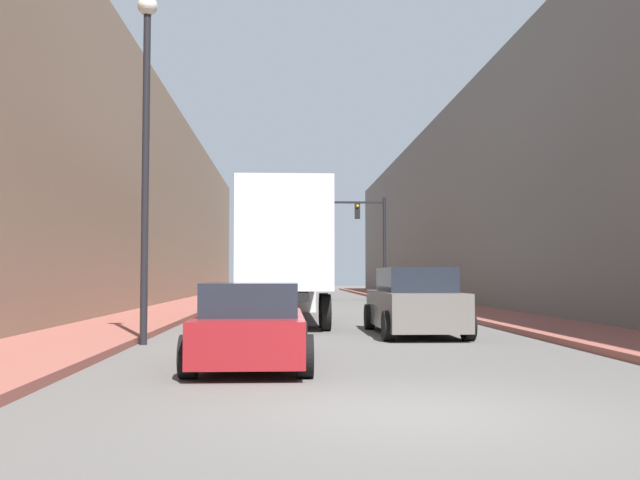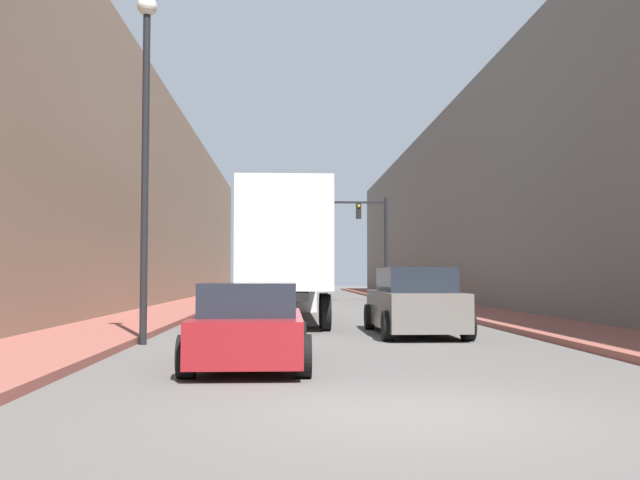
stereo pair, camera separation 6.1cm
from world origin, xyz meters
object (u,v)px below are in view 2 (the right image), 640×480
(suv_car, at_px, (414,303))
(street_lamp, at_px, (146,123))
(semi_truck, at_px, (285,253))
(sedan_car, at_px, (250,326))
(traffic_signal_gantry, at_px, (356,227))

(suv_car, relative_size, street_lamp, 0.64)
(semi_truck, distance_m, sedan_car, 13.19)
(semi_truck, height_order, traffic_signal_gantry, traffic_signal_gantry)
(semi_truck, distance_m, traffic_signal_gantry, 16.77)
(sedan_car, xyz_separation_m, traffic_signal_gantry, (4.60, 29.22, 3.71))
(suv_car, distance_m, street_lamp, 7.94)
(semi_truck, bearing_deg, sedan_car, -92.35)
(street_lamp, bearing_deg, semi_truck, 71.95)
(sedan_car, xyz_separation_m, suv_car, (3.86, 6.10, 0.15))
(street_lamp, bearing_deg, traffic_signal_gantry, 74.41)
(traffic_signal_gantry, bearing_deg, semi_truck, -104.13)
(suv_car, bearing_deg, semi_truck, 115.48)
(semi_truck, xyz_separation_m, street_lamp, (-3.06, -9.39, 2.55))
(semi_truck, relative_size, suv_car, 2.80)
(traffic_signal_gantry, bearing_deg, suv_car, -91.83)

